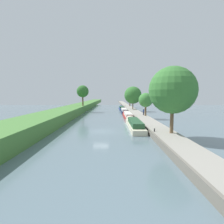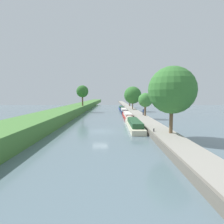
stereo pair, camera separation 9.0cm
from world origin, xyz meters
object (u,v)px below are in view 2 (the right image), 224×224
mooring_bollard_far (125,106)px  narrowboat_navy (124,111)px  narrowboat_cream (134,124)px  narrowboat_red (128,115)px  mooring_bollard_near (154,130)px  narrowboat_blue (122,108)px  person_walking (144,112)px

mooring_bollard_far → narrowboat_navy: bearing=-95.1°
narrowboat_cream → narrowboat_red: bearing=89.8°
mooring_bollard_near → narrowboat_blue: bearing=92.1°
mooring_bollard_far → narrowboat_cream: bearing=-92.2°
narrowboat_navy → person_walking: bearing=-76.5°
narrowboat_red → person_walking: size_ratio=8.89×
narrowboat_navy → mooring_bollard_far: (1.85, 20.58, 0.46)m
mooring_bollard_near → narrowboat_red: bearing=94.8°
narrowboat_cream → person_walking: (4.06, 13.67, 1.03)m
narrowboat_red → narrowboat_cream: bearing=-90.2°
mooring_bollard_far → narrowboat_red: bearing=-93.0°
narrowboat_cream → mooring_bollard_near: 8.02m
narrowboat_cream → mooring_bollard_near: (1.93, -7.77, 0.39)m
narrowboat_cream → narrowboat_blue: 45.15m
mooring_bollard_near → mooring_bollard_far: same height
narrowboat_blue → person_walking: size_ratio=7.64×
narrowboat_cream → mooring_bollard_far: 50.88m
narrowboat_navy → mooring_bollard_far: size_ratio=31.47×
narrowboat_navy → narrowboat_blue: narrowboat_navy is taller
narrowboat_blue → mooring_bollard_near: 52.96m
narrowboat_blue → mooring_bollard_near: bearing=-87.9°
narrowboat_blue → narrowboat_navy: bearing=-89.8°
person_walking → mooring_bollard_near: 21.56m
person_walking → mooring_bollard_far: (-2.13, 37.18, -0.65)m
narrowboat_cream → person_walking: person_walking is taller
narrowboat_red → person_walking: 4.30m
narrowboat_cream → mooring_bollard_far: (1.93, 50.85, 0.39)m
narrowboat_cream → narrowboat_red: 14.74m
narrowboat_red → narrowboat_navy: narrowboat_red is taller
narrowboat_navy → mooring_bollard_near: 38.09m
narrowboat_navy → mooring_bollard_near: (1.85, -38.04, 0.46)m
narrowboat_navy → mooring_bollard_near: narrowboat_navy is taller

